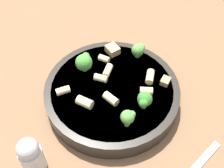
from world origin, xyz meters
name	(u,v)px	position (x,y,z in m)	size (l,w,h in m)	color
ground_plane	(112,99)	(0.00, 0.00, 0.00)	(2.00, 2.00, 0.00)	brown
pasta_bowl	(112,92)	(0.00, 0.00, 0.02)	(0.26, 0.26, 0.04)	#28231E
broccoli_floret_0	(143,101)	(0.01, 0.07, 0.06)	(0.03, 0.03, 0.04)	#84AD60
broccoli_floret_1	(128,117)	(0.05, 0.07, 0.06)	(0.03, 0.02, 0.04)	#84AD60
broccoli_floret_2	(85,61)	(0.00, -0.07, 0.06)	(0.03, 0.03, 0.04)	#84AD60
broccoli_floret_3	(139,50)	(-0.10, -0.01, 0.05)	(0.03, 0.03, 0.03)	#84AD60
rigatoni_0	(85,102)	(0.06, -0.01, 0.04)	(0.02, 0.02, 0.03)	beige
rigatoni_1	(104,59)	(-0.04, -0.06, 0.04)	(0.01, 0.01, 0.02)	beige
rigatoni_2	(146,91)	(-0.03, 0.06, 0.04)	(0.02, 0.02, 0.02)	beige
rigatoni_3	(111,99)	(0.03, 0.02, 0.04)	(0.01, 0.01, 0.03)	beige
rigatoni_4	(63,91)	(0.07, -0.06, 0.04)	(0.01, 0.01, 0.03)	beige
rigatoni_5	(101,78)	(0.00, -0.03, 0.04)	(0.01, 0.01, 0.03)	beige
rigatoni_6	(150,77)	(-0.06, 0.04, 0.04)	(0.01, 0.01, 0.03)	beige
rigatoni_7	(108,70)	(-0.02, -0.03, 0.04)	(0.01, 0.01, 0.03)	beige
chicken_chunk_0	(165,81)	(-0.07, 0.07, 0.04)	(0.02, 0.02, 0.01)	tan
chicken_chunk_1	(113,50)	(-0.07, -0.06, 0.04)	(0.03, 0.02, 0.02)	tan
pepper_shaker	(31,156)	(0.19, -0.01, 0.04)	(0.04, 0.04, 0.08)	silver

